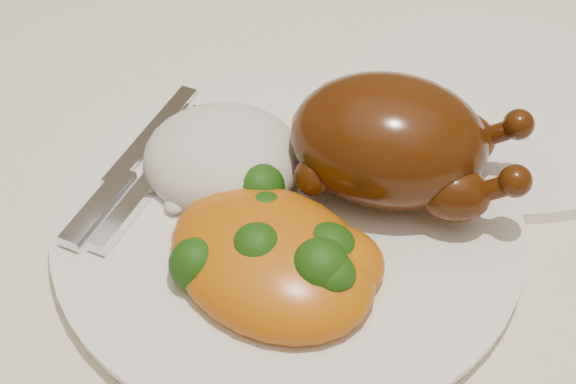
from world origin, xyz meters
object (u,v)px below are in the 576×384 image
(roast_chicken, at_px, (394,142))
(side_plate, at_px, (496,105))
(dinner_plate, at_px, (288,220))
(dining_table, at_px, (316,203))

(roast_chicken, bearing_deg, side_plate, 58.34)
(dinner_plate, distance_m, side_plate, 0.20)
(dinner_plate, bearing_deg, roast_chicken, 40.33)
(dinner_plate, height_order, roast_chicken, roast_chicken)
(dinner_plate, xyz_separation_m, side_plate, (0.11, 0.16, -0.00))
(side_plate, height_order, roast_chicken, roast_chicken)
(dining_table, relative_size, roast_chicken, 10.00)
(dinner_plate, bearing_deg, dining_table, 97.30)
(dinner_plate, xyz_separation_m, roast_chicken, (0.06, 0.05, 0.05))
(dining_table, bearing_deg, side_plate, 19.15)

